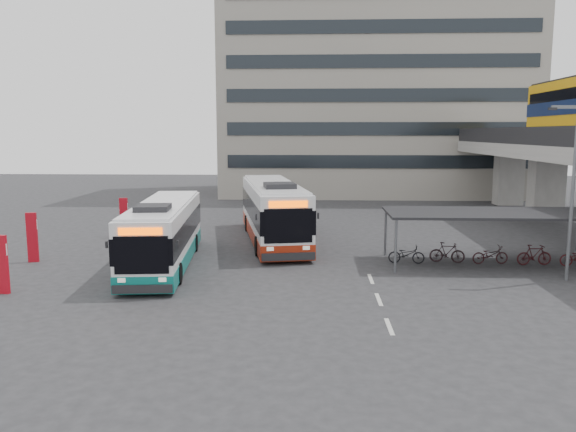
{
  "coord_description": "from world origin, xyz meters",
  "views": [
    {
      "loc": [
        0.01,
        -23.62,
        6.25
      ],
      "look_at": [
        -1.3,
        4.87,
        2.0
      ],
      "focal_mm": 35.0,
      "sensor_mm": 36.0,
      "label": 1
    }
  ],
  "objects_px": {
    "bus_main": "(273,212)",
    "bus_teal": "(164,234)",
    "lamp_post": "(571,182)",
    "pedestrian": "(170,240)"
  },
  "relations": [
    {
      "from": "pedestrian",
      "to": "lamp_post",
      "type": "bearing_deg",
      "value": -74.2
    },
    {
      "from": "bus_main",
      "to": "bus_teal",
      "type": "height_order",
      "value": "bus_main"
    },
    {
      "from": "bus_main",
      "to": "bus_teal",
      "type": "bearing_deg",
      "value": -137.76
    },
    {
      "from": "pedestrian",
      "to": "lamp_post",
      "type": "relative_size",
      "value": 0.22
    },
    {
      "from": "bus_teal",
      "to": "pedestrian",
      "type": "bearing_deg",
      "value": 91.73
    },
    {
      "from": "bus_main",
      "to": "lamp_post",
      "type": "relative_size",
      "value": 1.71
    },
    {
      "from": "bus_main",
      "to": "lamp_post",
      "type": "distance_m",
      "value": 15.65
    },
    {
      "from": "bus_teal",
      "to": "pedestrian",
      "type": "xyz_separation_m",
      "value": [
        -0.27,
        1.96,
        -0.68
      ]
    },
    {
      "from": "bus_teal",
      "to": "pedestrian",
      "type": "distance_m",
      "value": 2.09
    },
    {
      "from": "pedestrian",
      "to": "lamp_post",
      "type": "distance_m",
      "value": 18.77
    }
  ]
}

